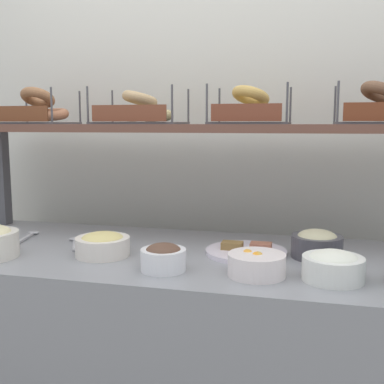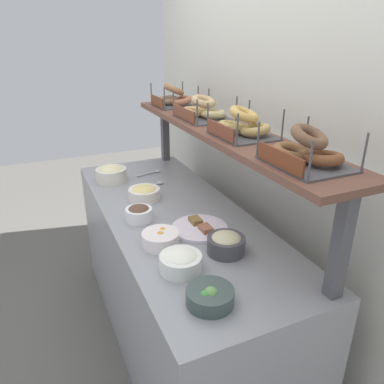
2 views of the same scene
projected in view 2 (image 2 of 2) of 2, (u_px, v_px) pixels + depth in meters
The scene contains 20 objects.
ground_plane at pixel (177, 335), 2.28m from camera, with size 8.00×8.00×0.00m, color #595651.
back_wall at pixel (266, 137), 2.01m from camera, with size 3.04×0.06×2.40m, color silver.
deli_counter at pixel (176, 278), 2.11m from camera, with size 1.84×0.70×0.85m, color gray.
shelf_riser_left at pixel (165, 134), 2.69m from camera, with size 0.05×0.05×0.40m, color #4C4C51.
shelf_riser_right at pixel (340, 247), 1.25m from camera, with size 0.05×0.05×0.40m, color #4C4C51.
upper_shelf at pixel (222, 130), 1.88m from camera, with size 1.80×0.32×0.03m, color brown.
bowl_veggie_mix at pixel (210, 296), 1.27m from camera, with size 0.17×0.17×0.07m.
bowl_chocolate_spread at pixel (139, 213), 1.85m from camera, with size 0.14×0.14×0.08m.
bowl_tuna_salad at pixel (226, 243), 1.57m from camera, with size 0.16×0.16×0.09m.
bowl_egg_salad at pixel (144, 193), 2.09m from camera, with size 0.18×0.18×0.08m.
bowl_potato_salad at pixel (111, 173), 2.34m from camera, with size 0.19×0.19×0.11m.
bowl_cream_cheese at pixel (181, 261), 1.45m from camera, with size 0.17×0.17×0.09m.
bowl_fruit_salad at pixel (161, 239), 1.63m from camera, with size 0.17×0.17×0.07m.
serving_plate_white at pixel (200, 228), 1.77m from camera, with size 0.27×0.27×0.04m.
serving_spoon_near_plate at pixel (153, 172), 2.49m from camera, with size 0.06×0.17×0.01m.
serving_spoon_by_edge at pixel (156, 184), 2.29m from camera, with size 0.10×0.16×0.01m.
bagel_basket_everything at pixel (174, 98), 2.42m from camera, with size 0.28×0.25×0.15m.
bagel_basket_plain at pixel (203, 111), 2.05m from camera, with size 0.34×0.27×0.14m.
bagel_basket_sesame at pixel (243, 126), 1.69m from camera, with size 0.29×0.26×0.14m.
bagel_basket_cinnamon_raisin at pixel (306, 152), 1.31m from camera, with size 0.30×0.25×0.15m.
Camera 2 is at (1.63, -0.63, 1.71)m, focal length 34.36 mm.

